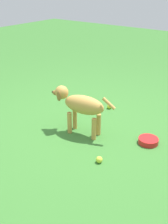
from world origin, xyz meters
TOP-DOWN VIEW (x-y plane):
  - ground at (0.00, 0.00)m, footprint 14.00×14.00m
  - dog at (-0.05, -0.16)m, footprint 0.80×0.26m
  - tennis_ball_0 at (-0.13, 0.61)m, footprint 0.07×0.07m
  - tennis_ball_1 at (0.45, -0.51)m, footprint 0.07×0.07m
  - water_bowl at (0.69, 0.11)m, footprint 0.22×0.22m

SIDE VIEW (x-z plane):
  - ground at x=0.00m, z-range 0.00..0.00m
  - water_bowl at x=0.69m, z-range 0.00..0.06m
  - tennis_ball_0 at x=-0.13m, z-range 0.00..0.07m
  - tennis_ball_1 at x=0.45m, z-range 0.00..0.07m
  - dog at x=-0.05m, z-range 0.09..0.63m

